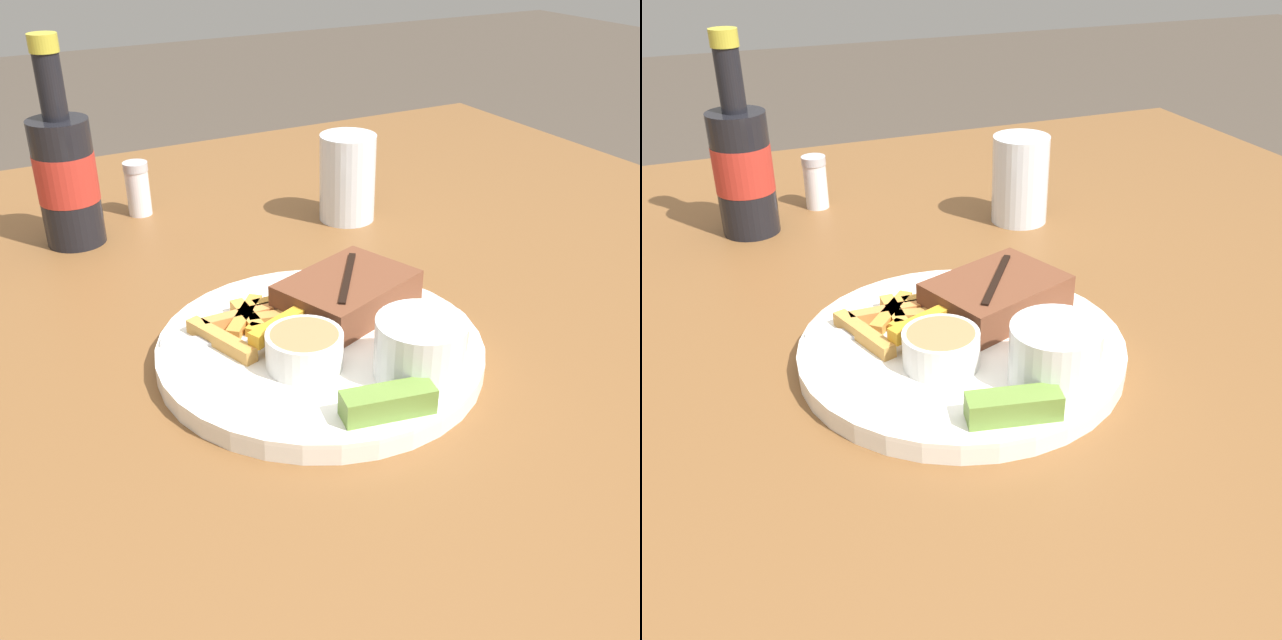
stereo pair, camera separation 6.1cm
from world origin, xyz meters
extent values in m
cube|color=brown|center=(0.00, 0.00, 0.75)|extent=(1.31, 1.30, 0.04)
cylinder|color=brown|center=(0.59, 0.59, 0.36)|extent=(0.06, 0.06, 0.73)
cylinder|color=white|center=(0.00, 0.00, 0.78)|extent=(0.27, 0.27, 0.01)
cylinder|color=white|center=(0.00, 0.00, 0.78)|extent=(0.27, 0.27, 0.00)
cube|color=brown|center=(0.05, 0.04, 0.80)|extent=(0.14, 0.12, 0.03)
cube|color=black|center=(0.05, 0.04, 0.82)|extent=(0.06, 0.08, 0.00)
cube|color=gold|center=(0.00, 0.07, 0.79)|extent=(0.06, 0.01, 0.01)
cube|color=#C58B40|center=(-0.08, 0.03, 0.79)|extent=(0.03, 0.08, 0.01)
cube|color=#BF843C|center=(-0.02, 0.04, 0.79)|extent=(0.05, 0.02, 0.01)
cube|color=gold|center=(-0.03, 0.01, 0.79)|extent=(0.04, 0.05, 0.01)
cube|color=gold|center=(-0.04, 0.06, 0.79)|extent=(0.01, 0.05, 0.01)
cube|color=gold|center=(-0.03, 0.01, 0.80)|extent=(0.07, 0.04, 0.01)
cube|color=#CE8735|center=(-0.04, 0.06, 0.79)|extent=(0.05, 0.06, 0.01)
cube|color=#D88541|center=(-0.04, 0.06, 0.79)|extent=(0.08, 0.01, 0.01)
cylinder|color=white|center=(0.04, -0.08, 0.81)|extent=(0.07, 0.07, 0.05)
cylinder|color=beige|center=(0.04, -0.08, 0.83)|extent=(0.07, 0.07, 0.01)
cylinder|color=silver|center=(-0.03, -0.03, 0.80)|extent=(0.06, 0.06, 0.03)
cylinder|color=#C67A4C|center=(-0.03, -0.03, 0.81)|extent=(0.05, 0.05, 0.01)
cube|color=olive|center=(-0.01, -0.11, 0.80)|extent=(0.07, 0.04, 0.02)
cube|color=#B7B7BC|center=(-0.07, 0.04, 0.79)|extent=(0.09, 0.06, 0.00)
cube|color=#B7B7BC|center=(-0.01, 0.00, 0.79)|extent=(0.03, 0.02, 0.00)
cube|color=#B7B7BC|center=(-0.01, 0.01, 0.79)|extent=(0.03, 0.02, 0.00)
cube|color=#B7B7BC|center=(-0.01, 0.01, 0.79)|extent=(0.03, 0.02, 0.00)
cube|color=#B7B7BC|center=(0.03, 0.07, 0.79)|extent=(0.08, 0.10, 0.00)
cube|color=black|center=(-0.02, 0.00, 0.79)|extent=(0.05, 0.05, 0.01)
cylinder|color=black|center=(-0.12, 0.35, 0.84)|extent=(0.06, 0.06, 0.14)
cylinder|color=#B22D23|center=(-0.12, 0.35, 0.84)|extent=(0.07, 0.07, 0.05)
cylinder|color=black|center=(-0.12, 0.35, 0.94)|extent=(0.03, 0.03, 0.07)
cylinder|color=gold|center=(-0.12, 0.35, 0.98)|extent=(0.03, 0.03, 0.02)
cylinder|color=silver|center=(0.18, 0.26, 0.82)|extent=(0.07, 0.07, 0.10)
cylinder|color=white|center=(-0.04, 0.39, 0.80)|extent=(0.03, 0.03, 0.05)
cylinder|color=#B7B7BC|center=(-0.04, 0.39, 0.83)|extent=(0.03, 0.03, 0.01)
camera|label=1|loc=(-0.26, -0.47, 1.11)|focal=42.00mm
camera|label=2|loc=(-0.20, -0.49, 1.11)|focal=42.00mm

